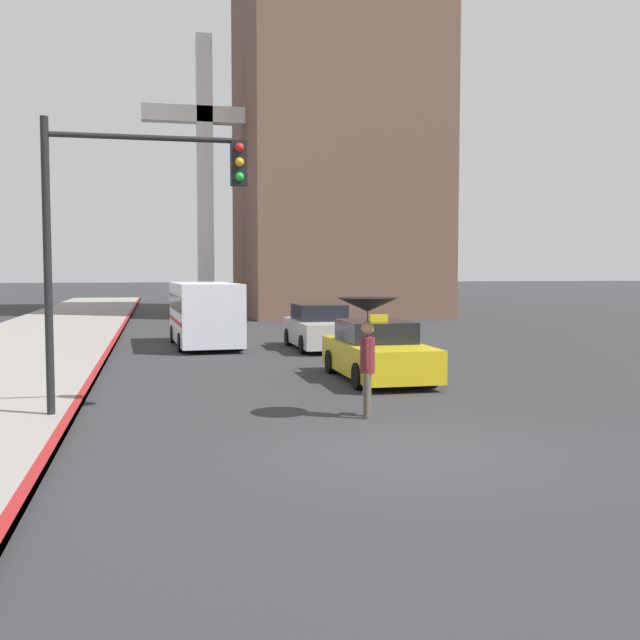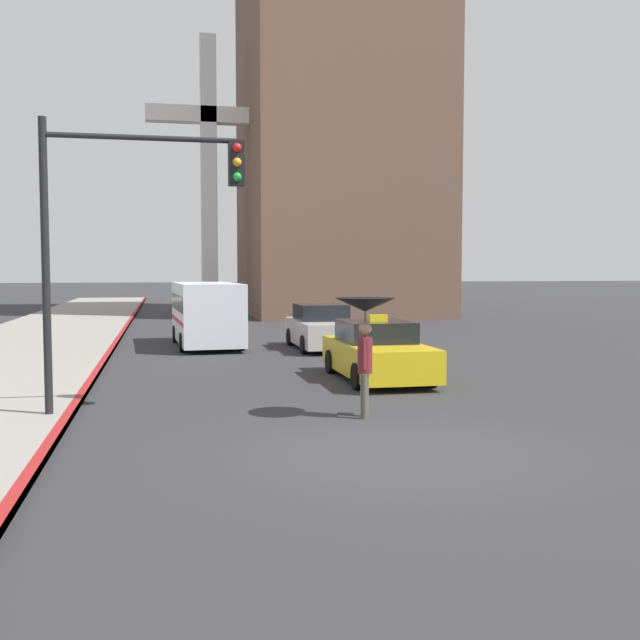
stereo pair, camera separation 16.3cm
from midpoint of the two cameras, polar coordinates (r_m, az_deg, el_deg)
The scene contains 8 objects.
ground_plane at distance 11.23m, azimuth 5.65°, elevation -9.85°, with size 300.00×300.00×0.00m, color #2D2D30.
taxi at distance 18.16m, azimuth 4.15°, elevation -2.48°, with size 1.91×4.37×1.58m.
sedan_red at distance 25.11m, azimuth -0.18°, elevation -0.64°, with size 1.91×4.37×1.50m.
ambulance_van at distance 26.18m, azimuth -8.97°, elevation 0.67°, with size 2.30×5.61×2.20m.
pedestrian_with_umbrella at distance 13.36m, azimuth 3.31°, elevation 0.10°, with size 1.10×1.10×2.16m.
traffic_light at distance 13.72m, azimuth -14.46°, elevation 8.02°, with size 3.53×0.38×5.28m.
building_tower_near at distance 46.74m, azimuth 0.91°, elevation 16.86°, with size 10.88×12.68×26.35m.
monument_cross at distance 44.01m, azimuth -8.88°, elevation 12.08°, with size 6.97×0.90×15.85m.
Camera 1 is at (-3.46, -10.36, 2.66)m, focal length 42.00 mm.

